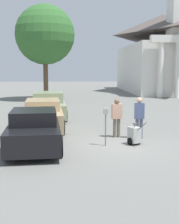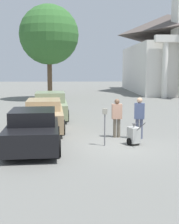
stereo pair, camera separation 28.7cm
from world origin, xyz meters
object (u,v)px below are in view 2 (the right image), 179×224
at_px(parked_car_black, 34,129).
at_px(parked_car_tan, 44,115).
at_px(parked_car_sage, 50,106).
at_px(equipment_cart, 134,135).
at_px(person_supervisor, 139,115).
at_px(person_worker, 117,116).
at_px(parking_meter, 105,120).
at_px(church, 167,51).

distance_m(parked_car_black, parked_car_tan, 3.66).
bearing_deg(parked_car_sage, equipment_cart, -65.73).
bearing_deg(equipment_cart, parked_car_tan, 115.37).
xyz_separation_m(parked_car_black, person_supervisor, (4.20, 1.26, 0.31)).
xyz_separation_m(parked_car_sage, person_worker, (3.30, -5.60, 0.22)).
bearing_deg(person_supervisor, parking_meter, 49.10).
bearing_deg(parked_car_tan, parking_meter, -57.51).
xyz_separation_m(parked_car_black, parked_car_tan, (-0.00, 3.66, 0.01)).
distance_m(parking_meter, person_supervisor, 1.92).
distance_m(parked_car_black, person_supervisor, 4.39).
relative_size(parked_car_black, equipment_cart, 4.74).
bearing_deg(person_worker, parking_meter, 63.07).
relative_size(parked_car_tan, equipment_cart, 5.18).
distance_m(parked_car_tan, parked_car_sage, 3.49).
height_order(parked_car_black, person_worker, person_worker).
xyz_separation_m(parked_car_tan, church, (12.88, 24.14, 4.47)).
bearing_deg(church, parked_car_black, -114.85).
distance_m(parked_car_sage, church, 24.74).
height_order(equipment_cart, church, church).
bearing_deg(parked_car_tan, equipment_cart, -46.68).
xyz_separation_m(person_worker, church, (9.58, 26.25, 4.21)).
bearing_deg(equipment_cart, parked_car_black, 160.86).
height_order(parked_car_black, parked_car_sage, parked_car_sage).
xyz_separation_m(parked_car_black, equipment_cart, (3.79, 0.21, -0.29)).
bearing_deg(parked_car_black, church, 60.81).
bearing_deg(equipment_cart, person_supervisor, 46.45).
bearing_deg(parked_car_black, person_supervisor, 12.34).
height_order(parked_car_tan, person_supervisor, person_supervisor).
height_order(parked_car_sage, church, church).
height_order(parked_car_black, parked_car_tan, parked_car_tan).
relative_size(parked_car_tan, parked_car_sage, 0.97).
distance_m(person_supervisor, equipment_cart, 1.27).
height_order(parked_car_sage, person_worker, person_worker).
xyz_separation_m(person_worker, person_supervisor, (0.90, -0.30, 0.05)).
relative_size(parked_car_black, parked_car_sage, 0.88).
distance_m(parked_car_tan, equipment_cart, 5.13).
xyz_separation_m(parked_car_black, church, (12.88, 27.80, 4.47)).
bearing_deg(parked_car_sage, church, 53.72).
bearing_deg(parked_car_black, equipment_cart, -1.19).
bearing_deg(church, parked_car_sage, -121.94).
distance_m(parked_car_tan, church, 27.72).
bearing_deg(equipment_cart, parked_car_sage, 96.32).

